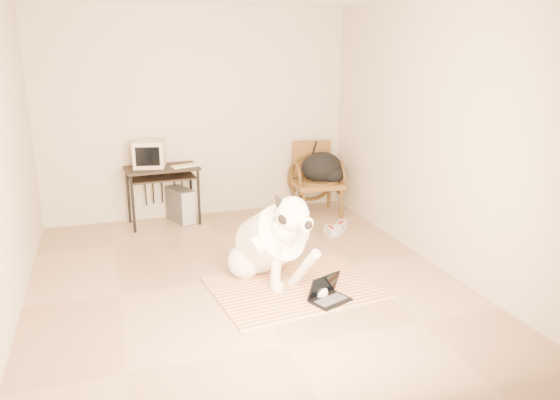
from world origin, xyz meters
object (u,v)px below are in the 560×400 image
pc_tower (181,205)px  rattan_chair (316,178)px  dog (271,242)px  laptop (328,294)px  backpack (323,169)px  computer_desk (162,175)px  crt_monitor (149,154)px

pc_tower → rattan_chair: 1.83m
dog → laptop: bearing=-60.5°
laptop → rattan_chair: (0.90, 2.55, 0.40)m
dog → pc_tower: 2.21m
dog → pc_tower: bearing=104.8°
backpack → computer_desk: bearing=173.7°
dog → computer_desk: bearing=110.5°
pc_tower → backpack: (1.87, -0.28, 0.41)m
computer_desk → rattan_chair: 2.03m
dog → laptop: dog is taller
backpack → rattan_chair: bearing=126.5°
backpack → crt_monitor: bearing=172.2°
pc_tower → crt_monitor: bearing=176.3°
laptop → backpack: (0.97, 2.46, 0.55)m
pc_tower → backpack: backpack is taller
dog → backpack: dog is taller
computer_desk → pc_tower: (0.22, 0.05, -0.42)m
dog → crt_monitor: size_ratio=2.96×
dog → laptop: size_ratio=3.11×
pc_tower → rattan_chair: (1.80, -0.19, 0.26)m
dog → rattan_chair: bearing=57.4°
laptop → rattan_chair: 2.74m
computer_desk → crt_monitor: 0.31m
laptop → backpack: backpack is taller
dog → crt_monitor: crt_monitor is taller
computer_desk → pc_tower: size_ratio=1.83×
computer_desk → crt_monitor: crt_monitor is taller
dog → backpack: 2.28m
computer_desk → laptop: bearing=-67.3°
laptop → crt_monitor: crt_monitor is taller
computer_desk → crt_monitor: (-0.14, 0.07, 0.27)m
laptop → crt_monitor: size_ratio=0.95×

